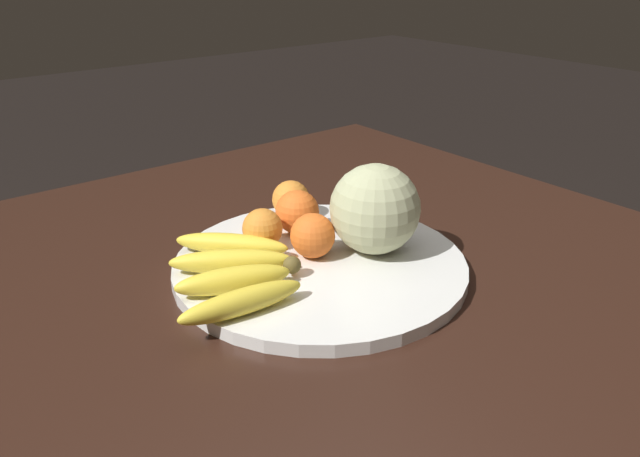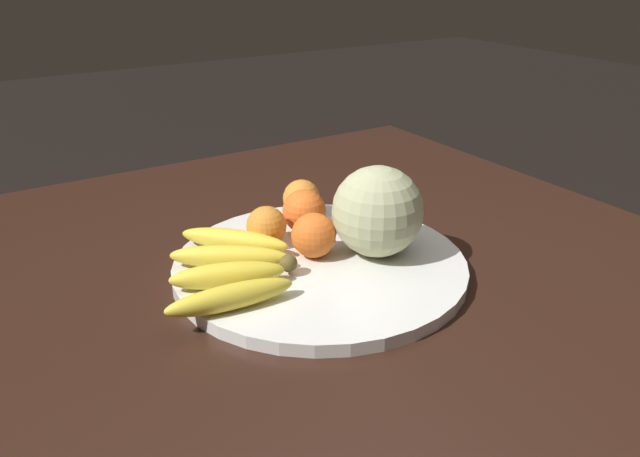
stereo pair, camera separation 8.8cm
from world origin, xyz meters
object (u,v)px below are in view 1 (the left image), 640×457
orange_front_left (297,212)px  orange_front_right (262,228)px  fruit_bowl (320,265)px  melon (375,209)px  banana_bunch (235,270)px  orange_mid_center (313,236)px  kitchen_table (357,334)px  orange_back_left (291,199)px

orange_front_left → orange_front_right: (0.01, -0.07, -0.00)m
fruit_bowl → melon: bearing=73.9°
melon → banana_bunch: 0.22m
orange_mid_center → orange_front_left: bearing=158.2°
kitchen_table → fruit_bowl: 0.12m
orange_front_right → orange_back_left: (-0.07, 0.10, 0.00)m
kitchen_table → orange_mid_center: orange_mid_center is taller
banana_bunch → orange_back_left: size_ratio=3.87×
melon → orange_back_left: (-0.18, -0.02, -0.04)m
orange_front_left → orange_back_left: orange_front_left is taller
orange_front_right → orange_mid_center: bearing=29.6°
kitchen_table → orange_mid_center: bearing=-159.2°
fruit_bowl → orange_back_left: size_ratio=6.77×
melon → orange_back_left: bearing=-172.9°
orange_front_left → orange_back_left: (-0.06, 0.03, -0.00)m
fruit_bowl → melon: size_ratio=3.19×
kitchen_table → orange_front_left: bearing=177.9°
orange_front_left → orange_mid_center: orange_front_left is taller
banana_bunch → orange_front_left: bearing=-127.3°
kitchen_table → orange_back_left: 0.25m
kitchen_table → orange_mid_center: (-0.07, -0.03, 0.14)m
orange_back_left → orange_front_right: bearing=-56.4°
fruit_bowl → orange_front_left: 0.11m
kitchen_table → orange_front_right: 0.21m
orange_front_right → orange_mid_center: orange_mid_center is taller
fruit_bowl → orange_front_left: (-0.10, 0.03, 0.04)m
banana_bunch → orange_back_left: (-0.13, 0.19, 0.01)m
melon → orange_front_left: (-0.12, -0.05, -0.03)m
melon → orange_mid_center: melon is taller
fruit_bowl → orange_back_left: bearing=158.6°
kitchen_table → orange_back_left: orange_back_left is taller
melon → orange_front_right: (-0.11, -0.12, -0.04)m
melon → orange_mid_center: bearing=-116.1°
kitchen_table → orange_front_left: size_ratio=18.52×
melon → banana_bunch: melon is taller
banana_bunch → orange_mid_center: size_ratio=3.68×
orange_mid_center → fruit_bowl: bearing=1.2°
orange_mid_center → kitchen_table: bearing=20.8°
fruit_bowl → banana_bunch: size_ratio=1.75×
melon → fruit_bowl: bearing=-106.1°
orange_back_left → kitchen_table: bearing=-9.2°
kitchen_table → orange_front_left: orange_front_left is taller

